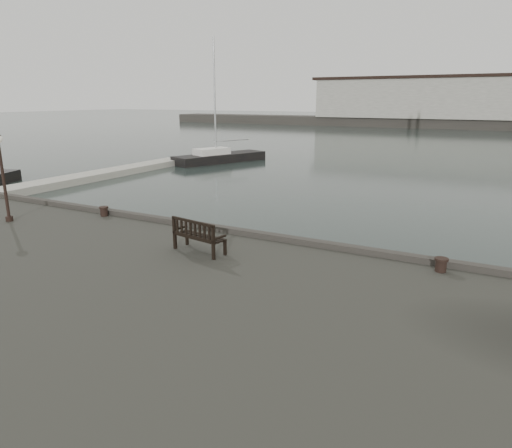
{
  "coord_description": "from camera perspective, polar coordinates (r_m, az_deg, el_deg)",
  "views": [
    {
      "loc": [
        7.24,
        -12.79,
        5.93
      ],
      "look_at": [
        0.67,
        -0.5,
        2.1
      ],
      "focal_mm": 32.0,
      "sensor_mm": 36.0,
      "label": 1
    }
  ],
  "objects": [
    {
      "name": "pontoon",
      "position": [
        35.97,
        -21.76,
        5.18
      ],
      "size": [
        2.0,
        24.0,
        0.5
      ],
      "primitive_type": "cube",
      "color": "#BBB8AD",
      "rests_on": "ground"
    },
    {
      "name": "yacht_d",
      "position": [
        44.91,
        -4.5,
        8.03
      ],
      "size": [
        5.83,
        9.81,
        11.99
      ],
      "rotation": [
        0.0,
        0.0,
        -0.37
      ],
      "color": "black",
      "rests_on": "ground"
    },
    {
      "name": "bench",
      "position": [
        13.51,
        -7.17,
        -2.24
      ],
      "size": [
        1.77,
        0.87,
        0.98
      ],
      "rotation": [
        0.0,
        0.0,
        -0.17
      ],
      "color": "black",
      "rests_on": "quay"
    },
    {
      "name": "ground",
      "position": [
        15.85,
        -1.3,
        -6.61
      ],
      "size": [
        400.0,
        400.0,
        0.0
      ],
      "primitive_type": "plane",
      "color": "black",
      "rests_on": "ground"
    },
    {
      "name": "bollard_right",
      "position": [
        12.89,
        22.12,
        -4.75
      ],
      "size": [
        0.37,
        0.37,
        0.37
      ],
      "primitive_type": "cylinder",
      "rotation": [
        0.0,
        0.0,
        0.06
      ],
      "color": "black",
      "rests_on": "quay"
    },
    {
      "name": "bollard_left",
      "position": [
        18.53,
        -18.47,
        1.51
      ],
      "size": [
        0.47,
        0.47,
        0.37
      ],
      "primitive_type": "cylinder",
      "rotation": [
        0.0,
        0.0,
        0.41
      ],
      "color": "black",
      "rests_on": "quay"
    },
    {
      "name": "breakwater",
      "position": [
        105.47,
        22.34,
        13.37
      ],
      "size": [
        140.0,
        9.5,
        12.2
      ],
      "color": "#383530",
      "rests_on": "ground"
    },
    {
      "name": "lamp_post",
      "position": [
        18.83,
        -29.23,
        6.51
      ],
      "size": [
        0.33,
        0.33,
        3.28
      ],
      "rotation": [
        0.0,
        0.0,
        -0.12
      ],
      "color": "black",
      "rests_on": "quay"
    }
  ]
}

